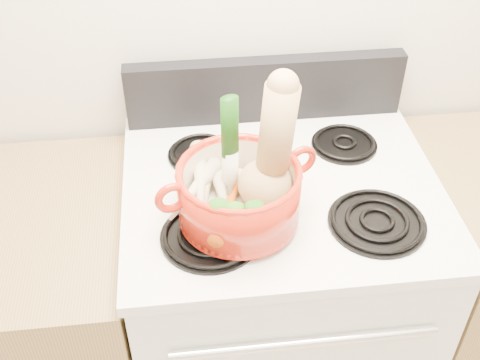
{
  "coord_description": "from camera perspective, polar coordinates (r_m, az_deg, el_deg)",
  "views": [
    {
      "loc": [
        -0.23,
        0.3,
        1.91
      ],
      "look_at": [
        -0.12,
        1.26,
        1.09
      ],
      "focal_mm": 45.0,
      "sensor_mm": 36.0,
      "label": 1
    }
  ],
  "objects": [
    {
      "name": "carrot_2",
      "position": [
        1.3,
        1.54,
        -2.66
      ],
      "size": [
        0.06,
        0.17,
        0.05
      ],
      "primitive_type": "cone",
      "rotation": [
        1.66,
        0.0,
        -0.16
      ],
      "color": "#BA5309",
      "rests_on": "dutch_oven"
    },
    {
      "name": "ginger",
      "position": [
        1.38,
        -0.46,
        -0.02
      ],
      "size": [
        0.09,
        0.07,
        0.05
      ],
      "primitive_type": "ellipsoid",
      "rotation": [
        0.0,
        0.0,
        0.04
      ],
      "color": "#CFB37F",
      "rests_on": "dutch_oven"
    },
    {
      "name": "carrot_1",
      "position": [
        1.29,
        -0.85,
        -3.76
      ],
      "size": [
        0.03,
        0.14,
        0.04
      ],
      "primitive_type": "cone",
      "rotation": [
        1.66,
        0.0,
        -0.0
      ],
      "color": "#C95D0A",
      "rests_on": "dutch_oven"
    },
    {
      "name": "pot_handle_left",
      "position": [
        1.25,
        -6.49,
        -1.69
      ],
      "size": [
        0.08,
        0.04,
        0.08
      ],
      "primitive_type": "torus",
      "rotation": [
        1.57,
        0.0,
        0.31
      ],
      "color": "red",
      "rests_on": "dutch_oven"
    },
    {
      "name": "squash",
      "position": [
        1.26,
        3.42,
        3.07
      ],
      "size": [
        0.17,
        0.16,
        0.31
      ],
      "primitive_type": null,
      "rotation": [
        0.0,
        0.07,
        -0.25
      ],
      "color": "tan",
      "rests_on": "dutch_oven"
    },
    {
      "name": "cooktop",
      "position": [
        1.49,
        4.02,
        -0.9
      ],
      "size": [
        0.78,
        0.67,
        0.03
      ],
      "primitive_type": "cube",
      "color": "silver",
      "rests_on": "stove_body"
    },
    {
      "name": "stove_body",
      "position": [
        1.83,
        3.33,
        -12.18
      ],
      "size": [
        0.76,
        0.65,
        0.92
      ],
      "primitive_type": "cube",
      "color": "white",
      "rests_on": "floor"
    },
    {
      "name": "burner_back_left",
      "position": [
        1.56,
        -3.7,
        2.58
      ],
      "size": [
        0.17,
        0.17,
        0.02
      ],
      "primitive_type": "cylinder",
      "color": "black",
      "rests_on": "cooktop"
    },
    {
      "name": "parsnip_3",
      "position": [
        1.33,
        -4.43,
        -0.89
      ],
      "size": [
        0.14,
        0.17,
        0.06
      ],
      "primitive_type": "cone",
      "rotation": [
        1.66,
        0.0,
        -0.66
      ],
      "color": "beige",
      "rests_on": "dutch_oven"
    },
    {
      "name": "carrot_0",
      "position": [
        1.3,
        -1.26,
        -3.2
      ],
      "size": [
        0.1,
        0.18,
        0.05
      ],
      "primitive_type": "cone",
      "rotation": [
        1.66,
        0.0,
        -0.37
      ],
      "color": "#CA590A",
      "rests_on": "dutch_oven"
    },
    {
      "name": "leek",
      "position": [
        1.3,
        -0.94,
        3.18
      ],
      "size": [
        0.05,
        0.06,
        0.27
      ],
      "primitive_type": "cylinder",
      "rotation": [
        -0.01,
        0.0,
        0.41
      ],
      "color": "white",
      "rests_on": "dutch_oven"
    },
    {
      "name": "parsnip_4",
      "position": [
        1.35,
        -3.8,
        0.02
      ],
      "size": [
        0.05,
        0.22,
        0.06
      ],
      "primitive_type": "cone",
      "rotation": [
        1.66,
        0.0,
        -0.05
      ],
      "color": "beige",
      "rests_on": "dutch_oven"
    },
    {
      "name": "burner_back_right",
      "position": [
        1.62,
        9.86,
        3.49
      ],
      "size": [
        0.17,
        0.17,
        0.02
      ],
      "primitive_type": "cylinder",
      "color": "black",
      "rests_on": "cooktop"
    },
    {
      "name": "parsnip_0",
      "position": [
        1.34,
        -3.56,
        -1.62
      ],
      "size": [
        0.07,
        0.21,
        0.06
      ],
      "primitive_type": "cone",
      "rotation": [
        1.66,
        0.0,
        -0.17
      ],
      "color": "#F1EAC4",
      "rests_on": "dutch_oven"
    },
    {
      "name": "pot_handle_right",
      "position": [
        1.35,
        5.83,
        1.89
      ],
      "size": [
        0.08,
        0.04,
        0.08
      ],
      "primitive_type": "torus",
      "rotation": [
        1.57,
        0.0,
        0.31
      ],
      "color": "red",
      "rests_on": "dutch_oven"
    },
    {
      "name": "burner_front_right",
      "position": [
        1.4,
        12.87,
        -3.8
      ],
      "size": [
        0.22,
        0.22,
        0.02
      ],
      "primitive_type": "cylinder",
      "color": "black",
      "rests_on": "cooktop"
    },
    {
      "name": "control_backsplash",
      "position": [
        1.66,
        2.42,
        8.59
      ],
      "size": [
        0.76,
        0.05,
        0.18
      ],
      "primitive_type": "cube",
      "color": "black",
      "rests_on": "cooktop"
    },
    {
      "name": "dutch_oven",
      "position": [
        1.32,
        -0.1,
        -1.35
      ],
      "size": [
        0.34,
        0.34,
        0.13
      ],
      "primitive_type": "cylinder",
      "rotation": [
        0.0,
        0.0,
        0.31
      ],
      "color": "red",
      "rests_on": "burner_front_left"
    },
    {
      "name": "oven_handle",
      "position": [
        1.38,
        6.18,
        -15.08
      ],
      "size": [
        0.6,
        0.02,
        0.02
      ],
      "primitive_type": "cylinder",
      "rotation": [
        0.0,
        1.57,
        0.0
      ],
      "color": "silver",
      "rests_on": "stove_body"
    },
    {
      "name": "parsnip_1",
      "position": [
        1.34,
        -3.51,
        -1.23
      ],
      "size": [
        0.07,
        0.2,
        0.06
      ],
      "primitive_type": "cone",
      "rotation": [
        1.66,
        0.0,
        -0.15
      ],
      "color": "beige",
      "rests_on": "dutch_oven"
    },
    {
      "name": "parsnip_2",
      "position": [
        1.36,
        -2.05,
        0.08
      ],
      "size": [
        0.07,
        0.22,
        0.06
      ],
      "primitive_type": "cone",
      "rotation": [
        1.66,
        0.0,
        0.11
      ],
      "color": "beige",
      "rests_on": "dutch_oven"
    },
    {
      "name": "burner_front_left",
      "position": [
        1.34,
        -2.84,
        -5.21
      ],
      "size": [
        0.22,
        0.22,
        0.02
      ],
      "primitive_type": "cylinder",
      "color": "black",
      "rests_on": "cooktop"
    }
  ]
}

